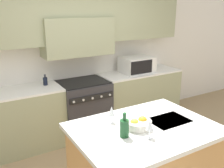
% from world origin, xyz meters
% --- Properties ---
extents(back_cabinetry, '(10.00, 0.46, 2.70)m').
position_xyz_m(back_cabinetry, '(0.00, 1.97, 1.61)').
color(back_cabinetry, silver).
rests_on(back_cabinetry, ground_plane).
extents(back_counter, '(3.93, 0.62, 0.94)m').
position_xyz_m(back_counter, '(-0.00, 1.72, 0.47)').
color(back_counter, gray).
rests_on(back_counter, ground_plane).
extents(range_stove, '(0.80, 0.70, 0.94)m').
position_xyz_m(range_stove, '(0.00, 1.70, 0.47)').
color(range_stove, '#2D2D33').
rests_on(range_stove, ground_plane).
extents(microwave, '(0.59, 0.43, 0.29)m').
position_xyz_m(microwave, '(1.11, 1.72, 1.09)').
color(microwave, silver).
rests_on(microwave, back_counter).
extents(kitchen_island, '(1.45, 1.07, 0.93)m').
position_xyz_m(kitchen_island, '(-0.12, -0.11, 0.47)').
color(kitchen_island, '#B7844C').
rests_on(kitchen_island, ground_plane).
extents(wine_bottle, '(0.09, 0.09, 0.24)m').
position_xyz_m(wine_bottle, '(-0.40, -0.16, 1.02)').
color(wine_bottle, '#194723').
rests_on(wine_bottle, kitchen_island).
extents(wine_glass_near, '(0.07, 0.07, 0.19)m').
position_xyz_m(wine_glass_near, '(-0.21, -0.30, 1.06)').
color(wine_glass_near, white).
rests_on(wine_glass_near, kitchen_island).
extents(wine_glass_far, '(0.07, 0.07, 0.19)m').
position_xyz_m(wine_glass_far, '(-0.35, 0.16, 1.06)').
color(wine_glass_far, white).
rests_on(wine_glass_far, kitchen_island).
extents(fruit_bowl, '(0.27, 0.27, 0.12)m').
position_xyz_m(fruit_bowl, '(-0.18, -0.09, 0.98)').
color(fruit_bowl, silver).
rests_on(fruit_bowl, kitchen_island).
extents(oil_bottle_on_counter, '(0.07, 0.07, 0.17)m').
position_xyz_m(oil_bottle_on_counter, '(-0.59, 1.79, 1.01)').
color(oil_bottle_on_counter, black).
rests_on(oil_bottle_on_counter, back_counter).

